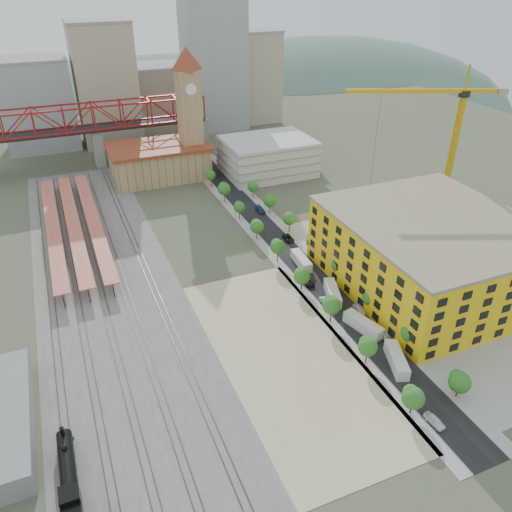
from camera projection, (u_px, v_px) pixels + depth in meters
name	position (u px, v px, depth m)	size (l,w,h in m)	color
ground	(250.00, 278.00, 134.47)	(400.00, 400.00, 0.00)	#474C38
ballast_strip	(104.00, 274.00, 136.46)	(36.00, 165.00, 0.06)	#605E59
dirt_lot	(287.00, 355.00, 108.06)	(28.00, 67.00, 0.06)	tan
street_asphalt	(280.00, 242.00, 151.70)	(12.00, 170.00, 0.06)	black
sidewalk_west	(263.00, 246.00, 149.88)	(3.00, 170.00, 0.04)	gray
sidewalk_east	(296.00, 239.00, 153.52)	(3.00, 170.00, 0.04)	gray
construction_pad	(433.00, 281.00, 133.45)	(50.00, 90.00, 0.06)	gray
rail_tracks	(97.00, 275.00, 135.80)	(26.56, 160.00, 0.18)	#382B23
platform_canopies	(73.00, 222.00, 154.68)	(16.00, 80.00, 4.12)	#DB6854
station_hall	(159.00, 161.00, 194.69)	(38.00, 24.00, 13.10)	tan
clock_tower	(189.00, 102.00, 186.24)	(12.00, 12.00, 52.00)	tan
parking_garage	(268.00, 156.00, 198.56)	(34.00, 26.00, 14.00)	silver
truss_bridge	(94.00, 120.00, 200.19)	(94.00, 9.60, 25.60)	gray
construction_building	(430.00, 252.00, 127.70)	(44.60, 50.60, 18.80)	yellow
street_trees	(295.00, 258.00, 143.75)	(15.40, 124.40, 8.00)	#296E21
skyline	(153.00, 86.00, 238.64)	(133.00, 46.00, 60.00)	#9EA0A3
distant_hills	(181.00, 186.00, 396.70)	(647.00, 264.00, 227.00)	#4C6B59
locomotive	(69.00, 483.00, 79.09)	(3.00, 23.17, 5.79)	black
tower_crane	(446.00, 131.00, 147.72)	(43.39, 18.70, 49.22)	#CE950D
site_trailer_a	(397.00, 360.00, 104.80)	(2.67, 10.16, 2.78)	silver
site_trailer_b	(363.00, 325.00, 114.86)	(2.71, 10.28, 2.81)	silver
site_trailer_c	(332.00, 293.00, 126.00)	(2.70, 10.28, 2.81)	silver
site_trailer_d	(301.00, 261.00, 139.85)	(2.60, 9.87, 2.70)	silver
car_0	(434.00, 421.00, 91.64)	(1.78, 4.42, 1.51)	white
car_1	(325.00, 302.00, 124.01)	(1.42, 4.06, 1.34)	gray
car_2	(307.00, 282.00, 131.59)	(2.27, 4.92, 1.37)	black
car_3	(256.00, 227.00, 159.42)	(1.83, 4.50, 1.31)	navy
car_4	(386.00, 336.00, 112.49)	(1.72, 4.28, 1.46)	white
car_5	(359.00, 309.00, 121.18)	(1.50, 4.30, 1.42)	#9D9CA1
car_6	(288.00, 238.00, 152.57)	(2.36, 5.11, 1.42)	black
car_7	(260.00, 210.00, 170.01)	(2.24, 5.51, 1.60)	navy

